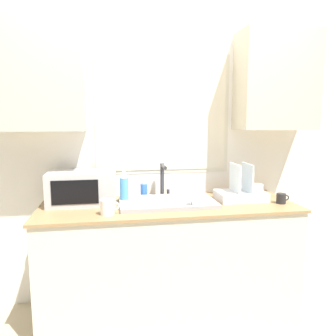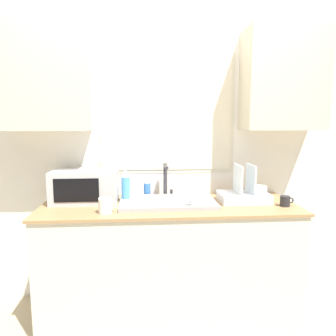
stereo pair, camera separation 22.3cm
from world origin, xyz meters
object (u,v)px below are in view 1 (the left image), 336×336
Objects in this scene: mug_near_sink at (108,207)px; wine_glass at (192,195)px; microwave at (82,188)px; spray_bottle at (124,187)px; faucet at (163,178)px; dish_rack at (242,193)px; soap_bottle at (144,190)px.

wine_glass reaches higher than mug_near_sink.
mug_near_sink is at bearing -60.23° from microwave.
microwave is 3.60× the size of wine_glass.
wine_glass is at bearing -20.13° from microwave.
wine_glass is at bearing -27.92° from spray_bottle.
mug_near_sink is (-0.44, -0.43, -0.11)m from faucet.
dish_rack reaches higher than spray_bottle.
soap_bottle is at bearing 44.59° from spray_bottle.
wine_glass is at bearing -158.27° from dish_rack.
spray_bottle is at bearing -135.41° from soap_bottle.
faucet is at bearing 22.93° from spray_bottle.
wine_glass is at bearing 4.33° from mug_near_sink.
dish_rack is at bearing -4.14° from spray_bottle.
dish_rack is at bearing 12.19° from mug_near_sink.
spray_bottle is 0.53m from wine_glass.
faucet is at bearing -10.44° from soap_bottle.
dish_rack is 2.61× the size of soap_bottle.
wine_glass is (0.30, -0.41, 0.04)m from soap_bottle.
faucet reaches higher than wine_glass.
wine_glass is at bearing -69.08° from faucet.
dish_rack is at bearing -4.86° from microwave.
dish_rack reaches higher than wine_glass.
faucet is 1.92× the size of soap_bottle.
spray_bottle is 2.08× the size of mug_near_sink.
mug_near_sink is at bearing -122.39° from soap_bottle.
spray_bottle is 1.92× the size of wine_glass.
soap_bottle is (0.48, 0.13, -0.06)m from microwave.
faucet reaches higher than soap_bottle.
faucet is at bearing 8.77° from microwave.
faucet is 2.18× the size of mug_near_sink.
wine_glass is (-0.45, -0.18, 0.04)m from dish_rack.
microwave is at bearing -165.24° from soap_bottle.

